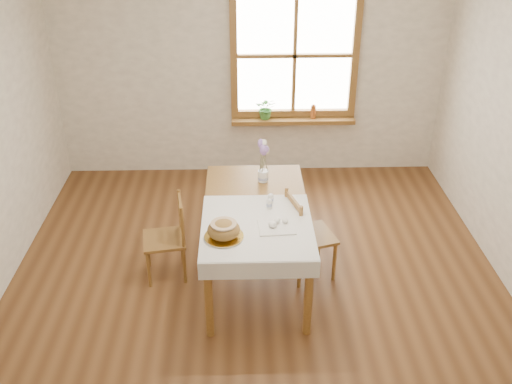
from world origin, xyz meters
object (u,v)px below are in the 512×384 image
flower_vase (263,177)px  chair_right (311,234)px  chair_left (164,238)px  dining_table (256,216)px  bread_plate (224,237)px

flower_vase → chair_right: bearing=-44.4°
chair_left → chair_right: 1.32m
dining_table → chair_right: (0.49, 0.05, -0.24)m
chair_right → bread_plate: 0.99m
chair_left → flower_vase: bearing=104.1°
dining_table → flower_vase: 0.49m
chair_left → flower_vase: size_ratio=7.44×
dining_table → bread_plate: (-0.27, -0.48, 0.10)m
dining_table → bread_plate: bearing=-119.1°
chair_left → chair_right: (1.32, -0.02, 0.03)m
flower_vase → bread_plate: bearing=-110.2°
flower_vase → dining_table: bearing=-99.8°
dining_table → chair_right: 0.55m
chair_left → bread_plate: size_ratio=2.63×
dining_table → chair_left: 0.87m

